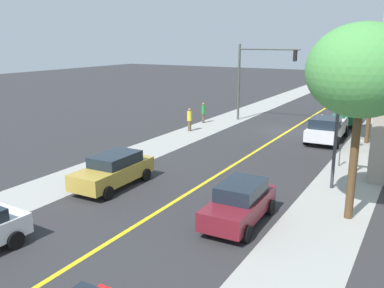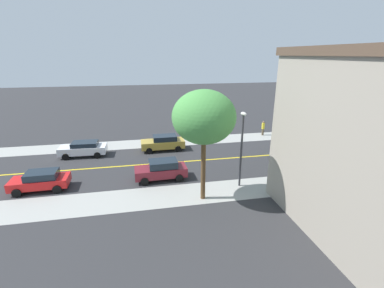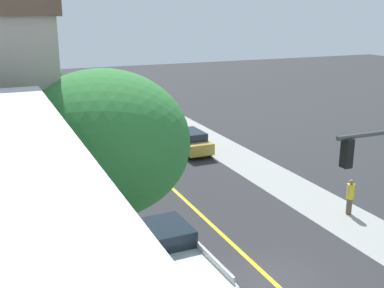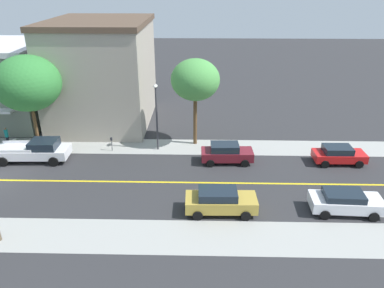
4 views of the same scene
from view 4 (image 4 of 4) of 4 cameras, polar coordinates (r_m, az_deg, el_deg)
name	(u,v)px [view 4 (image 4 of 4)]	position (r m, az deg, el deg)	size (l,w,h in m)	color
sidewalk_left	(31,145)	(36.91, -23.45, -0.17)	(3.22, 126.00, 0.01)	#9E9E99
corner_shop_building	(103,72)	(39.51, -13.54, 10.68)	(12.15, 9.56, 10.29)	#A39989
street_tree_left_near	(28,83)	(34.36, -23.90, 8.51)	(5.51, 5.51, 8.24)	brown
street_tree_right_corner	(195,80)	(32.26, 0.51, 9.79)	(4.22, 4.22, 7.77)	brown
fire_hydrant	(50,145)	(35.34, -20.95, -0.13)	(0.44, 0.24, 0.78)	silver
parking_meter	(112,142)	(33.22, -12.24, 0.31)	(0.12, 0.18, 1.27)	#4C4C51
street_lamp	(156,110)	(31.85, -5.48, 5.23)	(0.70, 0.36, 5.90)	#38383D
red_sedan_left_curb	(339,154)	(32.64, 21.58, -1.50)	(2.00, 4.15, 1.49)	red
gold_sedan_right_curb	(220,201)	(24.35, 4.35, -8.66)	(2.09, 4.63, 1.63)	#B29338
maroon_sedan_left_curb	(226,153)	(30.61, 5.30, -1.37)	(2.02, 4.26, 1.64)	maroon
white_sedan_right_curb	(345,201)	(26.25, 22.47, -8.14)	(2.23, 4.63, 1.49)	silver
white_pickup_truck	(35,150)	(33.38, -22.99, -0.92)	(2.47, 6.06, 1.82)	silver
pedestrian_teal_shirt	(7,136)	(37.73, -26.56, 1.17)	(0.33, 0.33, 1.62)	black
small_dog	(13,141)	(37.44, -25.72, 0.44)	(0.85, 0.43, 0.63)	silver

